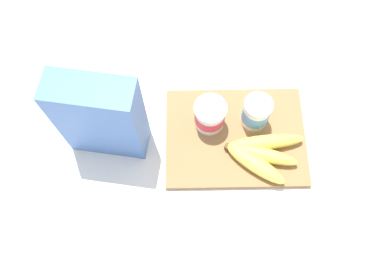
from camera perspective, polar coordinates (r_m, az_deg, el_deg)
name	(u,v)px	position (r m, az deg, el deg)	size (l,w,h in m)	color
ground_plane	(235,138)	(0.97, 6.08, -1.42)	(2.40, 2.40, 0.00)	silver
cutting_board	(235,137)	(0.96, 6.12, -1.26)	(0.33, 0.25, 0.02)	olive
cereal_box	(101,117)	(0.86, -12.71, 1.56)	(0.17, 0.07, 0.26)	#4770B7
yogurt_cup_front	(210,115)	(0.93, 2.53, 1.80)	(0.07, 0.07, 0.08)	white
yogurt_cup_back	(256,113)	(0.94, 9.02, 2.16)	(0.06, 0.06, 0.09)	white
banana_bunch	(261,153)	(0.93, 9.75, -3.50)	(0.19, 0.14, 0.03)	#E7CE4C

